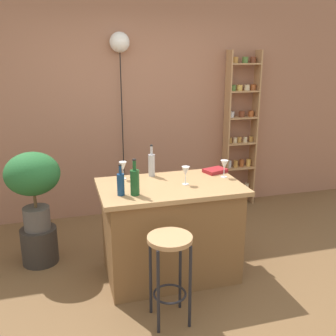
{
  "coord_description": "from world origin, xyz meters",
  "views": [
    {
      "loc": [
        -0.91,
        -2.85,
        2.02
      ],
      "look_at": [
        0.05,
        0.55,
        0.97
      ],
      "focal_mm": 41.77,
      "sensor_mm": 36.0,
      "label": 1
    }
  ],
  "objects_px": {
    "bar_stool": "(170,259)",
    "plant_stool": "(40,245)",
    "wine_glass_right": "(224,165)",
    "bottle_wine_red": "(152,164)",
    "wine_glass_center": "(123,167)",
    "bottle_olive_oil": "(121,184)",
    "bottle_vinegar": "(135,182)",
    "pendant_globe_light": "(120,44)",
    "spice_shelf": "(241,129)",
    "potted_plant": "(33,180)",
    "wine_glass_left": "(186,172)",
    "cookbook": "(215,171)"
  },
  "relations": [
    {
      "from": "plant_stool",
      "to": "bottle_olive_oil",
      "type": "bearing_deg",
      "value": -44.13
    },
    {
      "from": "potted_plant",
      "to": "bottle_wine_red",
      "type": "height_order",
      "value": "bottle_wine_red"
    },
    {
      "from": "plant_stool",
      "to": "bottle_olive_oil",
      "type": "distance_m",
      "value": 1.29
    },
    {
      "from": "spice_shelf",
      "to": "cookbook",
      "type": "relative_size",
      "value": 9.75
    },
    {
      "from": "wine_glass_left",
      "to": "bar_stool",
      "type": "bearing_deg",
      "value": -117.6
    },
    {
      "from": "bar_stool",
      "to": "plant_stool",
      "type": "height_order",
      "value": "bar_stool"
    },
    {
      "from": "wine_glass_center",
      "to": "cookbook",
      "type": "distance_m",
      "value": 0.91
    },
    {
      "from": "bar_stool",
      "to": "wine_glass_center",
      "type": "relative_size",
      "value": 4.36
    },
    {
      "from": "potted_plant",
      "to": "pendant_globe_light",
      "type": "relative_size",
      "value": 0.34
    },
    {
      "from": "spice_shelf",
      "to": "bottle_vinegar",
      "type": "bearing_deg",
      "value": -136.52
    },
    {
      "from": "bar_stool",
      "to": "bottle_wine_red",
      "type": "relative_size",
      "value": 2.37
    },
    {
      "from": "bottle_wine_red",
      "to": "wine_glass_center",
      "type": "height_order",
      "value": "bottle_wine_red"
    },
    {
      "from": "bottle_vinegar",
      "to": "cookbook",
      "type": "xyz_separation_m",
      "value": [
        0.88,
        0.4,
        -0.1
      ]
    },
    {
      "from": "bar_stool",
      "to": "wine_glass_right",
      "type": "relative_size",
      "value": 4.36
    },
    {
      "from": "bottle_olive_oil",
      "to": "wine_glass_center",
      "type": "relative_size",
      "value": 1.6
    },
    {
      "from": "bottle_vinegar",
      "to": "wine_glass_right",
      "type": "relative_size",
      "value": 1.86
    },
    {
      "from": "spice_shelf",
      "to": "potted_plant",
      "type": "relative_size",
      "value": 2.67
    },
    {
      "from": "spice_shelf",
      "to": "bottle_vinegar",
      "type": "height_order",
      "value": "spice_shelf"
    },
    {
      "from": "plant_stool",
      "to": "potted_plant",
      "type": "distance_m",
      "value": 0.69
    },
    {
      "from": "pendant_globe_light",
      "to": "plant_stool",
      "type": "bearing_deg",
      "value": -136.16
    },
    {
      "from": "spice_shelf",
      "to": "wine_glass_center",
      "type": "bearing_deg",
      "value": -145.64
    },
    {
      "from": "bottle_olive_oil",
      "to": "pendant_globe_light",
      "type": "relative_size",
      "value": 0.12
    },
    {
      "from": "bottle_wine_red",
      "to": "bottle_vinegar",
      "type": "distance_m",
      "value": 0.53
    },
    {
      "from": "spice_shelf",
      "to": "wine_glass_right",
      "type": "height_order",
      "value": "spice_shelf"
    },
    {
      "from": "cookbook",
      "to": "bar_stool",
      "type": "bearing_deg",
      "value": -147.35
    },
    {
      "from": "potted_plant",
      "to": "bottle_wine_red",
      "type": "xyz_separation_m",
      "value": [
        1.09,
        -0.26,
        0.14
      ]
    },
    {
      "from": "bottle_olive_oil",
      "to": "wine_glass_center",
      "type": "height_order",
      "value": "bottle_olive_oil"
    },
    {
      "from": "cookbook",
      "to": "pendant_globe_light",
      "type": "distance_m",
      "value": 1.9
    },
    {
      "from": "potted_plant",
      "to": "bar_stool",
      "type": "bearing_deg",
      "value": -50.24
    },
    {
      "from": "bar_stool",
      "to": "bottle_wine_red",
      "type": "xyz_separation_m",
      "value": [
        0.09,
        0.94,
        0.47
      ]
    },
    {
      "from": "bottle_wine_red",
      "to": "cookbook",
      "type": "bearing_deg",
      "value": -5.36
    },
    {
      "from": "bottle_olive_oil",
      "to": "wine_glass_left",
      "type": "relative_size",
      "value": 1.6
    },
    {
      "from": "plant_stool",
      "to": "wine_glass_right",
      "type": "xyz_separation_m",
      "value": [
        1.73,
        -0.49,
        0.83
      ]
    },
    {
      "from": "potted_plant",
      "to": "wine_glass_right",
      "type": "xyz_separation_m",
      "value": [
        1.73,
        -0.49,
        0.14
      ]
    },
    {
      "from": "wine_glass_left",
      "to": "cookbook",
      "type": "bearing_deg",
      "value": 33.91
    },
    {
      "from": "bar_stool",
      "to": "spice_shelf",
      "type": "distance_m",
      "value": 2.71
    },
    {
      "from": "bar_stool",
      "to": "pendant_globe_light",
      "type": "height_order",
      "value": "pendant_globe_light"
    },
    {
      "from": "bar_stool",
      "to": "plant_stool",
      "type": "xyz_separation_m",
      "value": [
        -1.0,
        1.2,
        -0.35
      ]
    },
    {
      "from": "wine_glass_left",
      "to": "bottle_wine_red",
      "type": "bearing_deg",
      "value": 125.57
    },
    {
      "from": "bottle_vinegar",
      "to": "cookbook",
      "type": "relative_size",
      "value": 1.45
    },
    {
      "from": "bottle_wine_red",
      "to": "pendant_globe_light",
      "type": "distance_m",
      "value": 1.66
    },
    {
      "from": "bottle_wine_red",
      "to": "wine_glass_center",
      "type": "relative_size",
      "value": 1.84
    },
    {
      "from": "bar_stool",
      "to": "spice_shelf",
      "type": "xyz_separation_m",
      "value": [
        1.59,
        2.13,
        0.51
      ]
    },
    {
      "from": "plant_stool",
      "to": "wine_glass_right",
      "type": "height_order",
      "value": "wine_glass_right"
    },
    {
      "from": "bar_stool",
      "to": "bottle_olive_oil",
      "type": "height_order",
      "value": "bottle_olive_oil"
    },
    {
      "from": "bottle_vinegar",
      "to": "wine_glass_left",
      "type": "xyz_separation_m",
      "value": [
        0.48,
        0.14,
        0.0
      ]
    },
    {
      "from": "bottle_olive_oil",
      "to": "bottle_wine_red",
      "type": "relative_size",
      "value": 0.87
    },
    {
      "from": "plant_stool",
      "to": "bottle_olive_oil",
      "type": "relative_size",
      "value": 1.37
    },
    {
      "from": "wine_glass_right",
      "to": "pendant_globe_light",
      "type": "distance_m",
      "value": 1.97
    },
    {
      "from": "bottle_vinegar",
      "to": "pendant_globe_light",
      "type": "distance_m",
      "value": 2.04
    }
  ]
}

